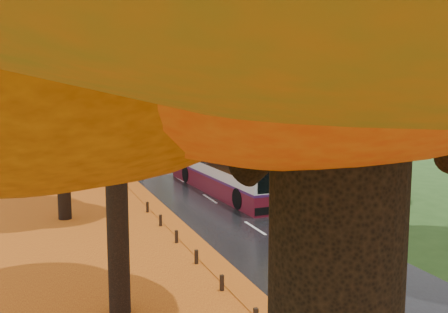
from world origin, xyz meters
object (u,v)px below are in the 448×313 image
streetlamp_mid (208,99)px  streetlamp_far (144,90)px  car_white (129,159)px  car_silver (113,147)px  car_dark (92,132)px  streetlamp_near (396,124)px  bus (229,163)px

streetlamp_mid → streetlamp_far: same height
car_white → car_silver: (0.00, 6.50, 0.02)m
car_dark → car_white: bearing=-110.0°
streetlamp_far → car_dark: bearing=-149.6°
streetlamp_near → streetlamp_far: same height
bus → car_dark: bearing=94.3°
car_white → car_silver: 6.50m
car_silver → car_dark: 13.51m
car_white → car_dark: car_white is taller
streetlamp_near → streetlamp_far: size_ratio=1.00×
streetlamp_mid → car_dark: (-6.30, 18.30, -4.05)m
streetlamp_far → bus: size_ratio=0.68×
bus → car_dark: 29.27m
car_silver → car_dark: (0.00, 13.51, -0.13)m
car_silver → streetlamp_far: bearing=76.4°
streetlamp_far → car_white: streetlamp_far is taller
bus → car_dark: (-3.91, 28.99, -0.98)m
streetlamp_near → car_white: (-6.30, 20.29, -3.94)m
bus → car_silver: size_ratio=2.57×
streetlamp_near → car_white: bearing=107.2°
streetlamp_mid → car_silver: (-6.30, 4.79, -3.92)m
streetlamp_near → streetlamp_mid: bearing=90.0°
streetlamp_far → car_white: bearing=-104.9°
bus → car_silver: 15.99m
streetlamp_far → streetlamp_near: bearing=-90.0°
streetlamp_near → bus: bearing=101.9°
car_white → car_silver: bearing=95.3°
streetlamp_near → bus: size_ratio=0.68×
streetlamp_mid → bus: (-2.39, -10.69, -3.07)m
streetlamp_near → car_silver: size_ratio=1.75×
streetlamp_mid → car_white: 7.62m
streetlamp_mid → car_white: size_ratio=1.85×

